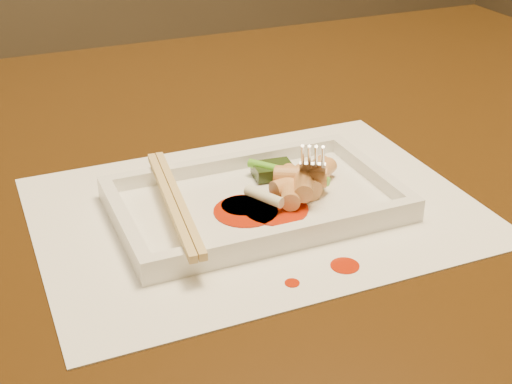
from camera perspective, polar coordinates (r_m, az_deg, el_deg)
name	(u,v)px	position (r m, az deg, el deg)	size (l,w,h in m)	color
table	(213,239)	(0.81, -3.45, -3.74)	(1.40, 0.90, 0.75)	black
placemat	(256,210)	(0.66, 0.00, -1.43)	(0.40, 0.30, 0.00)	white
sauce_splatter_a	(345,266)	(0.59, 7.12, -5.87)	(0.02, 0.02, 0.00)	#B41F05
sauce_splatter_b	(292,283)	(0.56, 2.91, -7.28)	(0.01, 0.01, 0.00)	#B41F05
plate_base	(256,205)	(0.66, 0.00, -1.07)	(0.26, 0.16, 0.01)	white
plate_rim_far	(227,163)	(0.72, -2.31, 2.36)	(0.26, 0.01, 0.01)	white
plate_rim_near	(290,234)	(0.60, 2.77, -3.34)	(0.26, 0.01, 0.01)	white
plate_rim_left	(124,222)	(0.62, -10.54, -2.34)	(0.01, 0.14, 0.01)	white
plate_rim_right	(372,171)	(0.71, 9.28, 1.64)	(0.01, 0.14, 0.01)	white
veg_piece	(273,170)	(0.70, 1.36, 1.77)	(0.04, 0.03, 0.01)	black
scallion_white	(264,196)	(0.64, 0.65, -0.35)	(0.01, 0.01, 0.04)	#EAEACC
scallion_green	(288,172)	(0.68, 2.58, 1.60)	(0.01, 0.01, 0.09)	#45A019
chopstick_a	(170,202)	(0.63, -6.91, -0.78)	(0.01, 0.19, 0.01)	tan
chopstick_b	(179,200)	(0.63, -6.21, -0.64)	(0.01, 0.19, 0.01)	tan
fork	(318,109)	(0.67, 4.95, 6.61)	(0.09, 0.10, 0.14)	silver
sauce_blob_0	(246,211)	(0.64, -0.82, -1.52)	(0.06, 0.06, 0.00)	#B41F05
sauce_blob_1	(276,209)	(0.65, 1.59, -1.35)	(0.06, 0.06, 0.00)	#B41F05
sauce_blob_2	(243,205)	(0.65, -1.07, -1.08)	(0.04, 0.04, 0.00)	#B41F05
rice_cake_0	(319,175)	(0.69, 5.09, 1.39)	(0.02, 0.02, 0.05)	tan
rice_cake_1	(294,178)	(0.68, 3.08, 1.11)	(0.02, 0.02, 0.04)	tan
rice_cake_2	(303,183)	(0.66, 3.79, 0.76)	(0.02, 0.02, 0.05)	tan
rice_cake_3	(290,190)	(0.66, 2.77, 0.16)	(0.02, 0.02, 0.05)	tan
rice_cake_4	(296,184)	(0.67, 3.25, 0.65)	(0.02, 0.02, 0.05)	tan
rice_cake_5	(301,176)	(0.67, 3.60, 1.26)	(0.02, 0.02, 0.05)	tan
rice_cake_6	(312,172)	(0.69, 4.52, 1.57)	(0.02, 0.02, 0.05)	tan
rice_cake_7	(300,182)	(0.67, 3.56, 0.82)	(0.02, 0.02, 0.05)	tan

